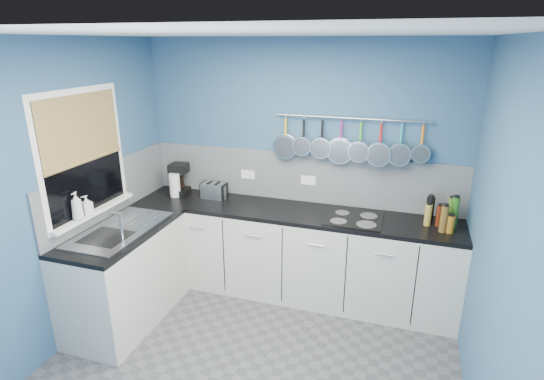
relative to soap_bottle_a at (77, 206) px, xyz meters
The scene contains 44 objects.
floor 1.93m from the soap_bottle_a, ahead, with size 3.20×3.00×0.02m, color #47474C.
ceiling 2.04m from the soap_bottle_a, ahead, with size 3.20×3.00×0.02m, color white.
wall_back 2.09m from the soap_bottle_a, 42.86° to the left, with size 3.20×0.02×2.50m, color #2F5277.
wall_front 2.22m from the soap_bottle_a, 46.29° to the right, with size 3.20×0.02×2.50m, color #2F5277.
wall_left 0.15m from the soap_bottle_a, 131.49° to the right, with size 0.02×3.00×2.50m, color #2F5277.
wall_right 3.14m from the soap_bottle_a, ahead, with size 0.02×3.00×2.50m, color #2F5277.
backsplash_back 2.07m from the soap_bottle_a, 42.41° to the left, with size 3.20×0.02×0.50m, color #929499.
backsplash_left 0.51m from the soap_bottle_a, 96.49° to the left, with size 0.02×1.80×0.50m, color #929499.
cabinet_run_back 2.03m from the soap_bottle_a, 35.95° to the left, with size 3.20×0.60×0.86m, color beige.
worktop_back 1.91m from the soap_bottle_a, 35.95° to the left, with size 3.20×0.60×0.04m, color black.
cabinet_run_left 0.80m from the soap_bottle_a, 42.34° to the left, with size 0.60×1.20×0.86m, color beige.
worktop_left 0.43m from the soap_bottle_a, 42.34° to the left, with size 0.60×1.20×0.04m, color black.
window_frame 0.44m from the soap_bottle_a, 102.12° to the left, with size 0.01×1.00×1.10m, color white.
window_glass 0.44m from the soap_bottle_a, 100.81° to the left, with size 0.01×0.90×1.00m, color black.
bamboo_blind 0.64m from the soap_bottle_a, 98.68° to the left, with size 0.01×0.90×0.55m, color #A87C4E.
window_sill 0.25m from the soap_bottle_a, 95.45° to the left, with size 0.10×0.98×0.03m, color white.
sink_unit 0.41m from the soap_bottle_a, 42.34° to the left, with size 0.50×0.95×0.01m, color silver.
mixer_tap 0.42m from the soap_bottle_a, ahead, with size 0.12×0.08×0.26m, color silver, non-canonical shape.
socket_left 1.70m from the soap_bottle_a, 54.71° to the left, with size 0.15×0.01×0.09m, color white.
socket_right 2.14m from the soap_bottle_a, 40.34° to the left, with size 0.15×0.01×0.09m, color white.
pot_rail 2.52m from the soap_bottle_a, 33.81° to the left, with size 0.02×0.02×1.45m, color silver.
soap_bottle_a is the anchor object (origin of this frame).
soap_bottle_b 0.12m from the soap_bottle_a, 90.00° to the left, with size 0.08×0.08×0.17m, color white.
paper_towel 1.15m from the soap_bottle_a, 77.05° to the left, with size 0.11×0.11×0.25m, color white.
coffee_maker 1.23m from the soap_bottle_a, 77.92° to the left, with size 0.19×0.21×0.33m, color black, non-canonical shape.
toaster 1.38m from the soap_bottle_a, 60.89° to the left, with size 0.25×0.14×0.16m, color silver.
canister 1.42m from the soap_bottle_a, 57.13° to the left, with size 0.10×0.10×0.14m, color silver.
hob 2.41m from the soap_bottle_a, 26.27° to the left, with size 0.51×0.45×0.01m, color black.
pan_0 1.98m from the soap_bottle_a, 44.05° to the left, with size 0.24×0.06×0.43m, color silver, non-canonical shape.
pan_1 2.12m from the soap_bottle_a, 40.57° to the left, with size 0.19×0.09×0.38m, color silver, non-canonical shape.
pan_2 2.25m from the soap_bottle_a, 37.51° to the left, with size 0.21×0.07×0.40m, color silver, non-canonical shape.
pan_3 2.39m from the soap_bottle_a, 34.83° to the left, with size 0.25×0.06×0.44m, color silver, non-canonical shape.
pan_4 2.55m from the soap_bottle_a, 32.47° to the left, with size 0.20×0.12×0.39m, color silver, non-canonical shape.
pan_5 2.70m from the soap_bottle_a, 30.38° to the left, with size 0.23×0.12×0.42m, color silver, non-canonical shape.
pan_6 2.86m from the soap_bottle_a, 28.52° to the left, with size 0.21×0.10×0.40m, color silver, non-canonical shape.
pan_7 3.02m from the soap_bottle_a, 26.86° to the left, with size 0.17×0.08×0.36m, color silver, non-canonical shape.
condiment_0 3.23m from the soap_bottle_a, 22.74° to the left, with size 0.05×0.05×0.24m, color #3F721E.
condiment_1 3.15m from the soap_bottle_a, 22.92° to the left, with size 0.05×0.05×0.10m, color black.
condiment_2 3.05m from the soap_bottle_a, 23.48° to the left, with size 0.07×0.07×0.24m, color black.
condiment_3 3.20m from the soap_bottle_a, 20.46° to the left, with size 0.06×0.06×0.29m, color #265919.
condiment_4 3.10m from the soap_bottle_a, 21.80° to the left, with size 0.05×0.05×0.19m, color #4C190C.
condiment_5 3.01m from the soap_bottle_a, 22.20° to the left, with size 0.06×0.06×0.20m, color olive.
condiment_6 3.14m from the soap_bottle_a, 19.17° to the left, with size 0.07×0.07×0.15m, color #8C5914.
condiment_7 3.09m from the soap_bottle_a, 19.47° to the left, with size 0.07×0.07×0.24m, color brown.
Camera 1 is at (1.02, -2.55, 2.45)m, focal length 28.36 mm.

